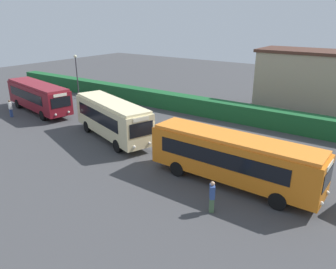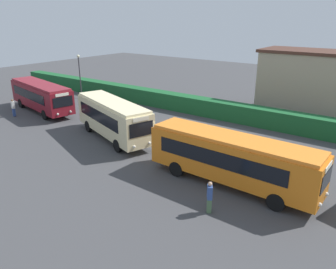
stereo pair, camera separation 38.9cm
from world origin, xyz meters
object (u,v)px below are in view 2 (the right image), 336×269
bus_maroon (41,95)px  bus_orange (232,158)px  bus_cream (113,117)px  person_left (13,107)px  lamppost (80,71)px  person_right (210,196)px  person_center (141,125)px

bus_maroon → bus_orange: bearing=3.4°
bus_cream → bus_maroon: bearing=-167.9°
person_left → bus_maroon: bearing=177.3°
person_left → lamppost: lamppost is taller
bus_cream → bus_orange: size_ratio=0.88×
bus_maroon → person_right: 24.94m
person_right → bus_cream: bearing=124.1°
person_center → person_left: bearing=-65.6°
bus_orange → lamppost: 26.88m
person_right → lamppost: bearing=119.9°
bus_cream → bus_orange: bus_cream is taller
bus_cream → person_right: (11.97, -4.97, -0.91)m
bus_orange → person_left: size_ratio=6.01×
lamppost → bus_maroon: bearing=-77.4°
bus_cream → lamppost: (-13.61, 7.91, 1.49)m
bus_cream → person_center: size_ratio=5.38×
person_center → person_right: bearing=68.6°
bus_orange → bus_cream: bearing=173.7°
person_center → lamppost: 16.39m
person_center → bus_cream: bearing=-26.1°
bus_maroon → person_left: size_ratio=5.88×
bus_cream → bus_orange: bearing=10.8°
bus_orange → person_right: (0.47, -3.41, -0.86)m
person_right → bus_orange: bearing=64.6°
bus_cream → lamppost: bearing=168.4°
person_center → lamppost: size_ratio=0.33×
bus_cream → lamppost: lamppost is taller
bus_cream → person_center: 2.51m
person_right → lamppost: 28.74m
bus_maroon → bus_orange: (23.64, -2.94, 0.02)m
bus_cream → person_right: size_ratio=5.29×
bus_maroon → person_center: 13.60m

